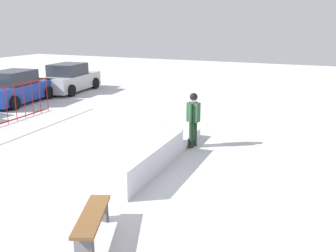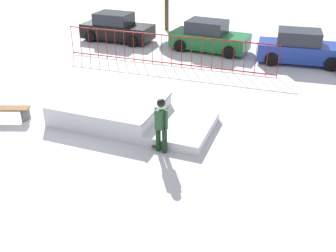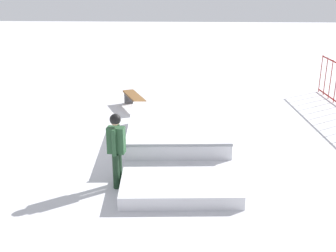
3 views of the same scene
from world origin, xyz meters
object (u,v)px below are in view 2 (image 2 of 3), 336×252
Objects in this scene: skate_ramp at (122,113)px; skater at (161,122)px; skateboard at (159,142)px; parked_car_black at (117,28)px; parked_car_blue at (300,48)px; park_bench at (6,111)px; parked_car_green at (209,37)px.

skate_ramp is 2.54m from skater.
skateboard is (-0.25, 0.38, -0.93)m from skater.
skater reaches higher than parked_car_black.
skate_ramp is 1.29× the size of parked_car_blue.
skate_ramp is 10.19m from parked_car_blue.
parked_car_blue is (10.26, 0.09, 0.00)m from parked_car_black.
skate_ramp is at bearing -114.68° from skater.
parked_car_black is at bearing 172.24° from parked_car_blue.
parked_car_blue is at bearing 58.63° from skate_ramp.
skater is 0.40× the size of parked_car_blue.
skater reaches higher than skate_ramp.
parked_car_black is (-1.71, 10.44, 0.37)m from park_bench.
parked_car_green is (3.82, 10.69, 0.37)m from park_bench.
skater reaches higher than parked_car_blue.
parked_car_green is (5.54, 0.25, 0.00)m from parked_car_black.
parked_car_green is at bearing -162.11° from skater.
skater is at bearing -77.58° from parked_car_green.
parked_car_blue is (2.77, 10.25, -0.28)m from skater.
park_bench is 13.57m from parked_car_blue.
parked_car_blue is (8.54, 10.53, 0.37)m from park_bench.
skater is 0.41× the size of parked_car_black.
skateboard is 10.19m from parked_car_green.
parked_car_black is (-5.42, 8.87, 0.41)m from skate_ramp.
parked_car_black is 0.97× the size of parked_car_blue.
park_bench is at bearing -84.92° from skateboard.
skate_ramp is 4.02m from park_bench.
skateboard is at bearing -140.14° from skater.
park_bench is at bearing -79.94° from skater.
parked_car_green reaches higher than skateboard.
skateboard is 10.34m from parked_car_blue.
skateboard is at bearing 6.86° from park_bench.
parked_car_black is (-7.24, 9.78, 0.65)m from skateboard.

